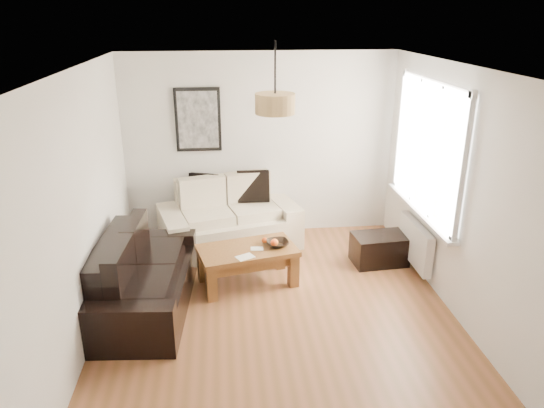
{
  "coord_description": "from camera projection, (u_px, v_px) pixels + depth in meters",
  "views": [
    {
      "loc": [
        -0.54,
        -4.71,
        3.09
      ],
      "look_at": [
        0.0,
        0.6,
        1.05
      ],
      "focal_mm": 33.46,
      "sensor_mm": 36.0,
      "label": 1
    }
  ],
  "objects": [
    {
      "name": "wall_right",
      "position": [
        460.0,
        195.0,
        5.25
      ],
      "size": [
        0.04,
        4.5,
        2.6
      ],
      "primitive_type": null,
      "color": "silver",
      "rests_on": "floor"
    },
    {
      "name": "loveseat_cream",
      "position": [
        229.0,
        215.0,
        6.98
      ],
      "size": [
        2.03,
        1.44,
        0.91
      ],
      "primitive_type": null,
      "rotation": [
        0.0,
        0.0,
        0.26
      ],
      "color": "#BEAD99",
      "rests_on": "floor"
    },
    {
      "name": "cushion_right",
      "position": [
        253.0,
        186.0,
        7.1
      ],
      "size": [
        0.45,
        0.15,
        0.45
      ],
      "primitive_type": "cube",
      "rotation": [
        0.0,
        0.0,
        -0.01
      ],
      "color": "black",
      "rests_on": "loveseat_cream"
    },
    {
      "name": "ottoman",
      "position": [
        379.0,
        249.0,
        6.58
      ],
      "size": [
        0.72,
        0.49,
        0.39
      ],
      "primitive_type": "cube",
      "rotation": [
        0.0,
        0.0,
        0.08
      ],
      "color": "black",
      "rests_on": "floor"
    },
    {
      "name": "ceiling",
      "position": [
        279.0,
        68.0,
        4.61
      ],
      "size": [
        3.8,
        4.5,
        0.0
      ],
      "primitive_type": null,
      "color": "white",
      "rests_on": "floor"
    },
    {
      "name": "radiator",
      "position": [
        415.0,
        243.0,
        6.31
      ],
      "size": [
        0.1,
        0.9,
        0.52
      ],
      "primitive_type": "cube",
      "color": "white",
      "rests_on": "wall_right"
    },
    {
      "name": "window_bay",
      "position": [
        429.0,
        148.0,
        5.88
      ],
      "size": [
        0.14,
        1.9,
        1.6
      ],
      "primitive_type": null,
      "color": "white",
      "rests_on": "wall_right"
    },
    {
      "name": "papers",
      "position": [
        245.0,
        257.0,
        5.76
      ],
      "size": [
        0.24,
        0.21,
        0.01
      ],
      "primitive_type": "cube",
      "rotation": [
        0.0,
        0.0,
        0.48
      ],
      "color": "white",
      "rests_on": "coffee_table"
    },
    {
      "name": "orange_c",
      "position": [
        265.0,
        240.0,
        6.1
      ],
      "size": [
        0.07,
        0.07,
        0.07
      ],
      "primitive_type": "sphere",
      "rotation": [
        0.0,
        0.0,
        0.01
      ],
      "color": "#DC4B12",
      "rests_on": "fruit_bowl"
    },
    {
      "name": "poster",
      "position": [
        198.0,
        120.0,
        6.91
      ],
      "size": [
        0.62,
        0.04,
        0.87
      ],
      "primitive_type": null,
      "color": "black",
      "rests_on": "wall_back"
    },
    {
      "name": "wall_left",
      "position": [
        83.0,
        209.0,
        4.89
      ],
      "size": [
        0.04,
        4.5,
        2.6
      ],
      "primitive_type": null,
      "color": "silver",
      "rests_on": "floor"
    },
    {
      "name": "pendant_shade",
      "position": [
        275.0,
        104.0,
        5.02
      ],
      "size": [
        0.4,
        0.4,
        0.2
      ],
      "primitive_type": "cylinder",
      "color": "tan",
      "rests_on": "ceiling"
    },
    {
      "name": "wall_back",
      "position": [
        260.0,
        146.0,
        7.16
      ],
      "size": [
        3.8,
        0.04,
        2.6
      ],
      "primitive_type": null,
      "color": "silver",
      "rests_on": "floor"
    },
    {
      "name": "coffee_table",
      "position": [
        248.0,
        266.0,
        6.07
      ],
      "size": [
        1.25,
        0.87,
        0.47
      ],
      "primitive_type": null,
      "rotation": [
        0.0,
        0.0,
        0.23
      ],
      "color": "brown",
      "rests_on": "floor"
    },
    {
      "name": "cushion_left",
      "position": [
        204.0,
        189.0,
        7.04
      ],
      "size": [
        0.44,
        0.25,
        0.42
      ],
      "primitive_type": "cube",
      "rotation": [
        0.0,
        0.0,
        -0.3
      ],
      "color": "black",
      "rests_on": "loveseat_cream"
    },
    {
      "name": "wall_front",
      "position": [
        321.0,
        336.0,
        2.98
      ],
      "size": [
        3.8,
        0.04,
        2.6
      ],
      "primitive_type": null,
      "color": "silver",
      "rests_on": "floor"
    },
    {
      "name": "sofa_leather",
      "position": [
        145.0,
        274.0,
        5.52
      ],
      "size": [
        1.05,
        1.94,
        0.81
      ],
      "primitive_type": null,
      "rotation": [
        0.0,
        0.0,
        1.5
      ],
      "color": "black",
      "rests_on": "floor"
    },
    {
      "name": "orange_b",
      "position": [
        274.0,
        243.0,
        6.03
      ],
      "size": [
        0.1,
        0.1,
        0.08
      ],
      "primitive_type": "sphere",
      "rotation": [
        0.0,
        0.0,
        -0.16
      ],
      "color": "#F44F14",
      "rests_on": "fruit_bowl"
    },
    {
      "name": "floor",
      "position": [
        278.0,
        313.0,
        5.53
      ],
      "size": [
        4.5,
        4.5,
        0.0
      ],
      "primitive_type": "plane",
      "color": "brown",
      "rests_on": "ground"
    },
    {
      "name": "fruit_bowl",
      "position": [
        278.0,
        243.0,
        6.03
      ],
      "size": [
        0.29,
        0.29,
        0.06
      ],
      "primitive_type": "imported",
      "rotation": [
        0.0,
        0.0,
        0.12
      ],
      "color": "black",
      "rests_on": "coffee_table"
    },
    {
      "name": "orange_a",
      "position": [
        275.0,
        242.0,
        6.04
      ],
      "size": [
        0.09,
        0.09,
        0.09
      ],
      "primitive_type": "sphere",
      "rotation": [
        0.0,
        0.0,
        -0.07
      ],
      "color": "orange",
      "rests_on": "fruit_bowl"
    }
  ]
}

